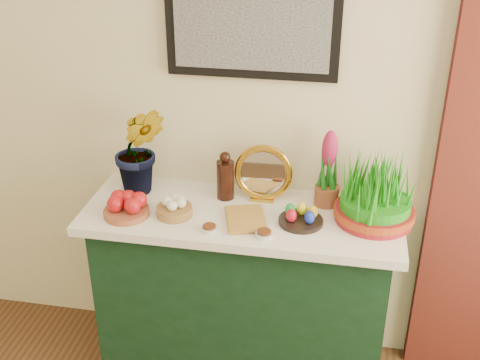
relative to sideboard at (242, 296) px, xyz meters
name	(u,v)px	position (x,y,z in m)	size (l,w,h in m)	color
sideboard	(242,296)	(0.00, 0.00, 0.00)	(1.30, 0.45, 0.85)	#12331E
tablecloth	(242,215)	(0.00, 0.00, 0.45)	(1.40, 0.55, 0.04)	white
hyacinth_green	(139,136)	(-0.49, 0.10, 0.75)	(0.28, 0.24, 0.56)	#1A6618
apple_bowl	(126,207)	(-0.49, -0.13, 0.51)	(0.26, 0.26, 0.10)	brown
garlic_basket	(174,208)	(-0.28, -0.09, 0.50)	(0.20, 0.20, 0.09)	#92633A
vinegar_cruet	(225,178)	(-0.10, 0.11, 0.57)	(0.08, 0.08, 0.23)	black
mirror	(263,174)	(0.07, 0.13, 0.59)	(0.27, 0.08, 0.27)	gold
book	(227,219)	(-0.05, -0.11, 0.48)	(0.15, 0.22, 0.03)	#B18332
spice_dish_left	(209,228)	(-0.10, -0.19, 0.48)	(0.07, 0.07, 0.03)	silver
spice_dish_right	(264,234)	(0.13, -0.19, 0.48)	(0.07, 0.07, 0.03)	silver
egg_plate	(301,217)	(0.26, -0.05, 0.49)	(0.21, 0.21, 0.08)	black
hyacinth_pink	(328,172)	(0.36, 0.13, 0.62)	(0.11, 0.11, 0.36)	brown
wheatgrass_sabzeh	(376,195)	(0.57, 0.03, 0.59)	(0.34, 0.34, 0.28)	maroon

